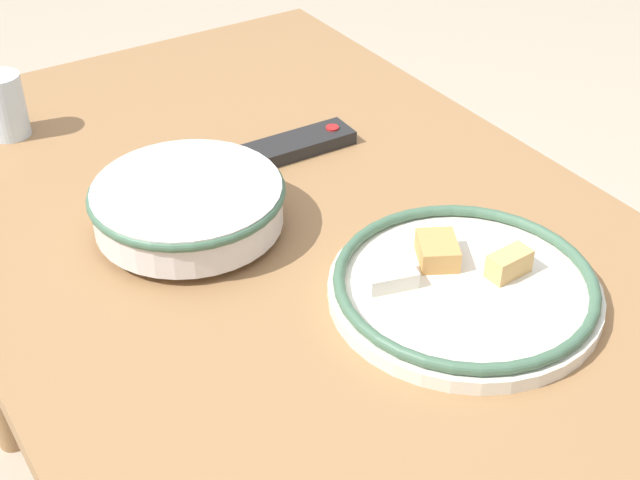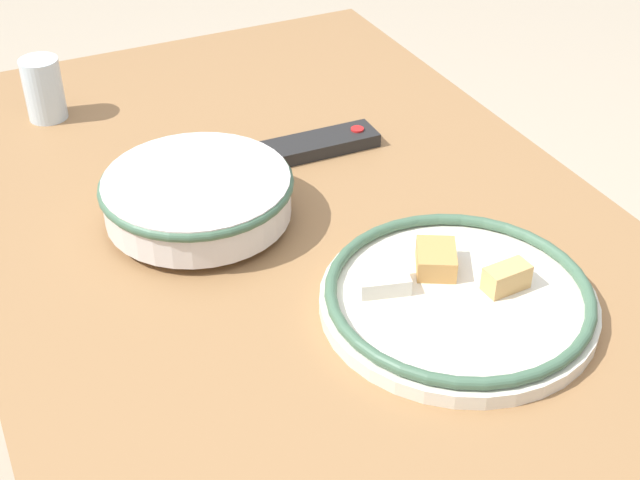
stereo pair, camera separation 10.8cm
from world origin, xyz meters
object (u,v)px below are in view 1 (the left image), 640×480
at_px(noodle_bowl, 188,204).
at_px(food_plate, 463,286).
at_px(drinking_glass, 5,106).
at_px(tv_remote, 298,145).

relative_size(noodle_bowl, food_plate, 0.79).
bearing_deg(noodle_bowl, drinking_glass, -162.45).
bearing_deg(tv_remote, food_plate, -0.87).
distance_m(noodle_bowl, tv_remote, 0.25).
bearing_deg(food_plate, drinking_glass, -154.05).
distance_m(noodle_bowl, drinking_glass, 0.40).
bearing_deg(noodle_bowl, tv_remote, 114.05).
bearing_deg(food_plate, tv_remote, 177.73).
bearing_deg(noodle_bowl, food_plate, 35.15).
height_order(tv_remote, drinking_glass, drinking_glass).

